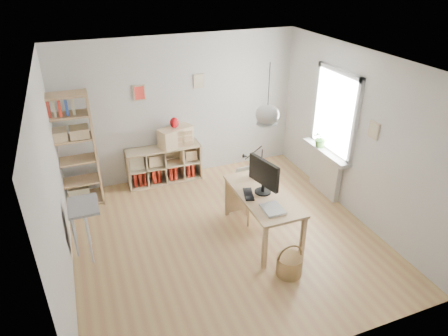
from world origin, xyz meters
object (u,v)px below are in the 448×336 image
object	(u,v)px
monitor	(264,175)
tall_bookshelf	(70,148)
cube_shelf	(163,167)
drawer_chest	(176,137)
storage_chest	(254,188)
desk	(263,199)
chair	(257,197)

from	to	relation	value
monitor	tall_bookshelf	bearing A→B (deg)	130.05
tall_bookshelf	cube_shelf	bearing A→B (deg)	10.19
tall_bookshelf	drawer_chest	xyz separation A→B (m)	(1.84, 0.24, -0.19)
storage_chest	cube_shelf	bearing A→B (deg)	138.17
desk	storage_chest	bearing A→B (deg)	70.75
desk	storage_chest	size ratio (longest dim) A/B	2.53
chair	storage_chest	bearing A→B (deg)	87.36
drawer_chest	chair	bearing A→B (deg)	-84.72
monitor	drawer_chest	size ratio (longest dim) A/B	0.97
desk	tall_bookshelf	size ratio (longest dim) A/B	0.75
desk	cube_shelf	size ratio (longest dim) A/B	1.07
tall_bookshelf	monitor	xyz separation A→B (m)	(2.60, -1.91, -0.04)
cube_shelf	tall_bookshelf	xyz separation A→B (m)	(-1.56, -0.28, 0.79)
desk	chair	distance (m)	0.49
tall_bookshelf	monitor	bearing A→B (deg)	-36.21
monitor	drawer_chest	xyz separation A→B (m)	(-0.76, 2.15, -0.15)
cube_shelf	storage_chest	world-z (taller)	cube_shelf
desk	storage_chest	xyz separation A→B (m)	(0.37, 1.06, -0.48)
chair	monitor	size ratio (longest dim) A/B	1.20
desk	cube_shelf	world-z (taller)	desk
tall_bookshelf	drawer_chest	size ratio (longest dim) A/B	3.17
desk	monitor	xyz separation A→B (m)	(0.02, 0.04, 0.40)
storage_chest	drawer_chest	size ratio (longest dim) A/B	0.94
desk	tall_bookshelf	distance (m)	3.27
cube_shelf	chair	bearing A→B (deg)	-58.05
cube_shelf	tall_bookshelf	distance (m)	1.77
cube_shelf	drawer_chest	world-z (taller)	drawer_chest
storage_chest	tall_bookshelf	bearing A→B (deg)	161.48
storage_chest	monitor	distance (m)	1.39
tall_bookshelf	chair	world-z (taller)	tall_bookshelf
tall_bookshelf	drawer_chest	world-z (taller)	tall_bookshelf
tall_bookshelf	storage_chest	distance (m)	3.22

